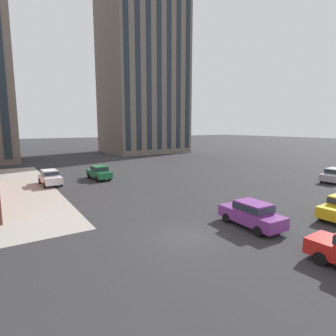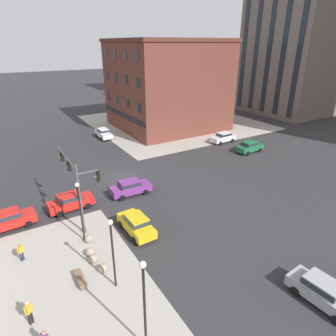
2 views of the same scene
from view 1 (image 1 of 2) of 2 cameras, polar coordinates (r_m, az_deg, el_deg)
ground_plane at (r=16.49m, az=3.40°, el=-14.30°), size 320.00×320.00×0.00m
car_cross_eastbound at (r=32.99m, az=-23.69°, el=-1.71°), size 2.05×4.48×1.68m
car_cross_westbound at (r=18.44m, az=17.28°, el=-9.13°), size 2.04×4.47×1.68m
car_main_mid at (r=34.54m, az=-14.34°, el=-0.82°), size 2.08×4.49×1.68m
car_cross_far at (r=37.17m, az=31.82°, el=-1.20°), size 4.53×2.15×1.68m
residential_tower_skyline_right at (r=75.76m, az=-5.61°, el=28.40°), size 19.08×17.21×64.17m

